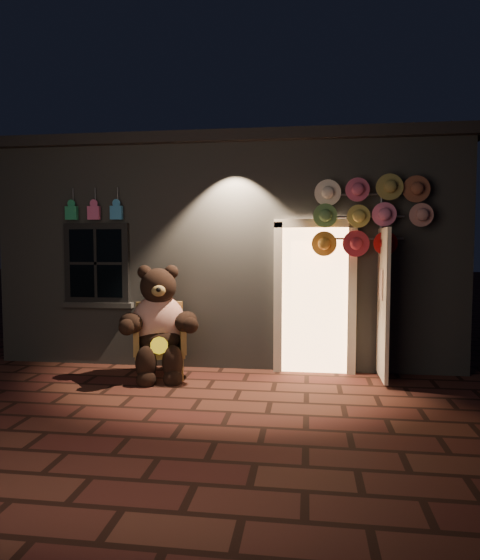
# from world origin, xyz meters

# --- Properties ---
(ground) EXTENTS (60.00, 60.00, 0.00)m
(ground) POSITION_xyz_m (0.00, 0.00, 0.00)
(ground) COLOR #4F291E
(ground) RESTS_ON ground
(shop_building) EXTENTS (7.30, 5.95, 3.51)m
(shop_building) POSITION_xyz_m (0.00, 3.99, 1.74)
(shop_building) COLOR slate
(shop_building) RESTS_ON ground
(wicker_armchair) EXTENTS (0.84, 0.80, 1.01)m
(wicker_armchair) POSITION_xyz_m (-0.79, 0.99, 0.51)
(wicker_armchair) COLOR olive
(wicker_armchair) RESTS_ON ground
(teddy_bear) EXTENTS (1.11, 1.02, 1.61)m
(teddy_bear) POSITION_xyz_m (-0.77, 0.87, 0.74)
(teddy_bear) COLOR #B53113
(teddy_bear) RESTS_ON ground
(hat_rack) EXTENTS (1.55, 0.22, 2.74)m
(hat_rack) POSITION_xyz_m (2.05, 1.28, 2.22)
(hat_rack) COLOR #59595E
(hat_rack) RESTS_ON ground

